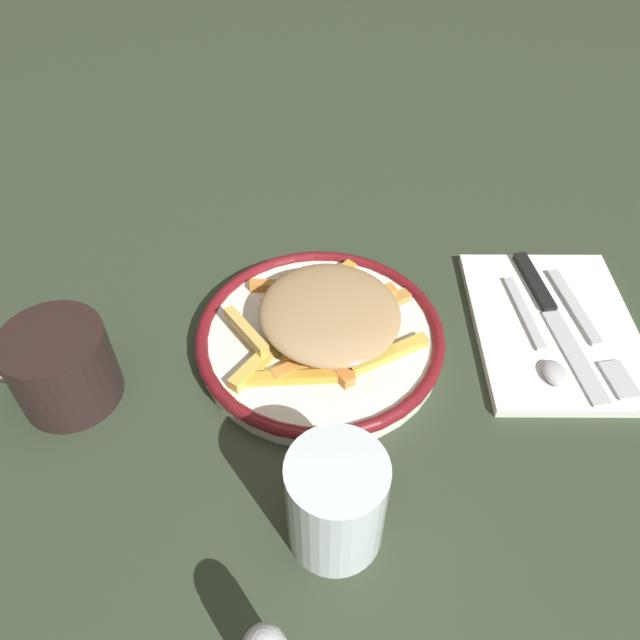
{
  "coord_description": "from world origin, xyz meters",
  "views": [
    {
      "loc": [
        0.02,
        0.41,
        0.47
      ],
      "look_at": [
        0.0,
        0.0,
        0.04
      ],
      "focal_mm": 34.32,
      "sensor_mm": 36.0,
      "label": 1
    }
  ],
  "objects_px": {
    "fork": "(588,329)",
    "spoon": "(542,348)",
    "coffee_mug": "(61,367)",
    "water_glass": "(339,502)",
    "knife": "(549,309)",
    "napkin": "(554,327)",
    "fries_heap": "(327,317)",
    "plate": "(320,337)"
  },
  "relations": [
    {
      "from": "fork",
      "to": "knife",
      "type": "distance_m",
      "value": 0.04
    },
    {
      "from": "plate",
      "to": "knife",
      "type": "distance_m",
      "value": 0.24
    },
    {
      "from": "napkin",
      "to": "fork",
      "type": "relative_size",
      "value": 1.23
    },
    {
      "from": "napkin",
      "to": "coffee_mug",
      "type": "xyz_separation_m",
      "value": [
        0.48,
        0.05,
        0.03
      ]
    },
    {
      "from": "plate",
      "to": "fork",
      "type": "relative_size",
      "value": 1.4
    },
    {
      "from": "napkin",
      "to": "fork",
      "type": "xyz_separation_m",
      "value": [
        -0.03,
        0.01,
        0.01
      ]
    },
    {
      "from": "plate",
      "to": "fork",
      "type": "bearing_deg",
      "value": 178.97
    },
    {
      "from": "fork",
      "to": "coffee_mug",
      "type": "relative_size",
      "value": 1.5
    },
    {
      "from": "knife",
      "to": "coffee_mug",
      "type": "xyz_separation_m",
      "value": [
        0.48,
        0.07,
        0.03
      ]
    },
    {
      "from": "knife",
      "to": "water_glass",
      "type": "bearing_deg",
      "value": 42.82
    },
    {
      "from": "knife",
      "to": "water_glass",
      "type": "xyz_separation_m",
      "value": [
        0.24,
        0.22,
        0.03
      ]
    },
    {
      "from": "napkin",
      "to": "fork",
      "type": "height_order",
      "value": "fork"
    },
    {
      "from": "plate",
      "to": "coffee_mug",
      "type": "distance_m",
      "value": 0.24
    },
    {
      "from": "spoon",
      "to": "coffee_mug",
      "type": "distance_m",
      "value": 0.45
    },
    {
      "from": "spoon",
      "to": "water_glass",
      "type": "relative_size",
      "value": 1.58
    },
    {
      "from": "fork",
      "to": "water_glass",
      "type": "bearing_deg",
      "value": 35.23
    },
    {
      "from": "coffee_mug",
      "to": "water_glass",
      "type": "bearing_deg",
      "value": 147.83
    },
    {
      "from": "knife",
      "to": "fork",
      "type": "bearing_deg",
      "value": 134.76
    },
    {
      "from": "spoon",
      "to": "water_glass",
      "type": "height_order",
      "value": "water_glass"
    },
    {
      "from": "plate",
      "to": "fork",
      "type": "distance_m",
      "value": 0.27
    },
    {
      "from": "fries_heap",
      "to": "knife",
      "type": "distance_m",
      "value": 0.24
    },
    {
      "from": "plate",
      "to": "water_glass",
      "type": "xyz_separation_m",
      "value": [
        -0.0,
        0.2,
        0.04
      ]
    },
    {
      "from": "fork",
      "to": "spoon",
      "type": "xyz_separation_m",
      "value": [
        0.06,
        0.02,
        0.0
      ]
    },
    {
      "from": "fork",
      "to": "spoon",
      "type": "distance_m",
      "value": 0.06
    },
    {
      "from": "spoon",
      "to": "coffee_mug",
      "type": "relative_size",
      "value": 1.29
    },
    {
      "from": "knife",
      "to": "spoon",
      "type": "distance_m",
      "value": 0.06
    },
    {
      "from": "plate",
      "to": "fries_heap",
      "type": "distance_m",
      "value": 0.03
    },
    {
      "from": "fries_heap",
      "to": "coffee_mug",
      "type": "relative_size",
      "value": 1.68
    },
    {
      "from": "napkin",
      "to": "spoon",
      "type": "relative_size",
      "value": 1.43
    },
    {
      "from": "napkin",
      "to": "water_glass",
      "type": "relative_size",
      "value": 2.26
    },
    {
      "from": "coffee_mug",
      "to": "napkin",
      "type": "bearing_deg",
      "value": -173.75
    },
    {
      "from": "fries_heap",
      "to": "knife",
      "type": "xyz_separation_m",
      "value": [
        -0.23,
        -0.03,
        -0.03
      ]
    },
    {
      "from": "knife",
      "to": "plate",
      "type": "bearing_deg",
      "value": 6.17
    },
    {
      "from": "water_glass",
      "to": "coffee_mug",
      "type": "relative_size",
      "value": 0.82
    },
    {
      "from": "knife",
      "to": "coffee_mug",
      "type": "height_order",
      "value": "coffee_mug"
    },
    {
      "from": "fries_heap",
      "to": "water_glass",
      "type": "distance_m",
      "value": 0.2
    },
    {
      "from": "plate",
      "to": "napkin",
      "type": "relative_size",
      "value": 1.13
    },
    {
      "from": "fries_heap",
      "to": "coffee_mug",
      "type": "bearing_deg",
      "value": 10.76
    },
    {
      "from": "fries_heap",
      "to": "knife",
      "type": "bearing_deg",
      "value": -173.9
    },
    {
      "from": "plate",
      "to": "water_glass",
      "type": "bearing_deg",
      "value": 90.64
    },
    {
      "from": "spoon",
      "to": "coffee_mug",
      "type": "bearing_deg",
      "value": 2.23
    },
    {
      "from": "fries_heap",
      "to": "napkin",
      "type": "distance_m",
      "value": 0.24
    }
  ]
}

